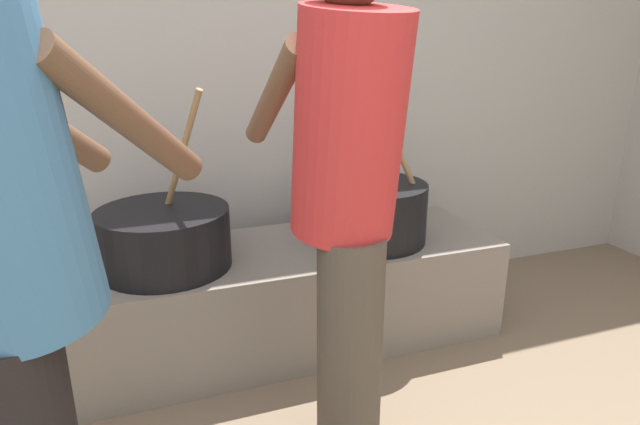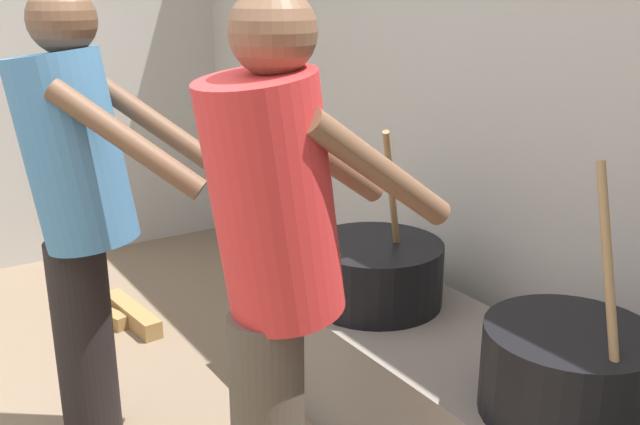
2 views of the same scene
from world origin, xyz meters
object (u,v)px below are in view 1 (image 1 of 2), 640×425
Objects in this scene: cooking_pot_main at (164,238)px; cook_in_red_shirt at (348,186)px; cooking_pot_secondary at (373,212)px; cook_in_blue_shirt at (5,259)px.

cooking_pot_main is 0.44× the size of cook_in_red_shirt.
cook_in_red_shirt is at bearing -55.44° from cooking_pot_main.
cooking_pot_main is at bearing 124.56° from cook_in_red_shirt.
cook_in_red_shirt reaches higher than cooking_pot_main.
cooking_pot_main is 0.97× the size of cooking_pot_secondary.
cooking_pot_secondary is 0.45× the size of cook_in_blue_shirt.
cook_in_blue_shirt is (-1.21, -0.95, 0.33)m from cooking_pot_secondary.
cooking_pot_main is at bearing 179.44° from cooking_pot_secondary.
cook_in_red_shirt is (0.47, -0.68, 0.34)m from cooking_pot_main.
cook_in_blue_shirt is at bearing -142.03° from cooking_pot_secondary.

